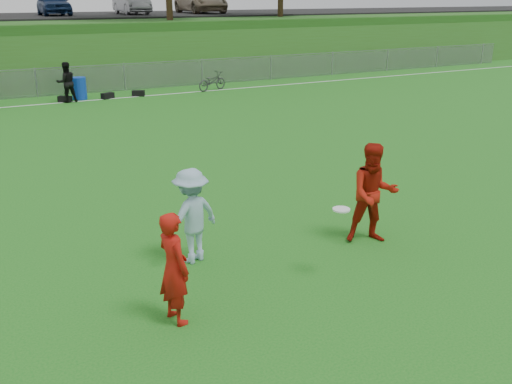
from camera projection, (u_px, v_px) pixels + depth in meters
ground at (220, 291)px, 8.91m from camera, size 120.00×120.00×0.00m
sideline_far at (45, 104)px, 23.97m from camera, size 60.00×0.10×0.01m
fence at (36, 82)px, 25.43m from camera, size 58.00×0.06×1.30m
berm at (9, 44)px, 34.36m from camera, size 120.00×18.00×3.00m
parking_lot at (2, 17)px, 35.52m from camera, size 120.00×12.00×0.10m
gear_bags at (74, 98)px, 24.55m from camera, size 7.40×0.57×0.26m
player_red_left at (174, 268)px, 7.85m from camera, size 0.50×0.66×1.64m
player_red_center at (374, 194)px, 10.41m from camera, size 1.12×1.02×1.88m
player_blue at (191, 216)px, 9.66m from camera, size 1.21×0.92×1.66m
frisbee at (341, 209)px, 8.98m from camera, size 0.28×0.28×0.03m
recycling_bin at (79, 88)px, 24.93m from camera, size 0.81×0.81×0.96m
bicycle at (212, 81)px, 27.23m from camera, size 1.76×1.11×0.87m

